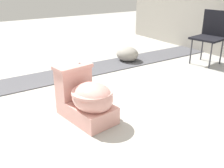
% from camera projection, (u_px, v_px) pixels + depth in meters
% --- Properties ---
extents(ground_plane, '(14.00, 14.00, 0.00)m').
position_uv_depth(ground_plane, '(88.00, 113.00, 2.72)').
color(ground_plane, '#A8A59E').
extents(gravel_strip, '(0.56, 8.00, 0.01)m').
position_uv_depth(gravel_strip, '(79.00, 72.00, 3.90)').
color(gravel_strip, '#4C4C51').
rests_on(gravel_strip, ground).
extents(toilet, '(0.68, 0.46, 0.52)m').
position_uv_depth(toilet, '(86.00, 98.00, 2.53)').
color(toilet, '#E09E93').
rests_on(toilet, ground).
extents(folding_chair_left, '(0.50, 0.50, 0.83)m').
position_uv_depth(folding_chair_left, '(212.00, 32.00, 4.15)').
color(folding_chair_left, black).
rests_on(folding_chair_left, ground).
extents(boulder_near, '(0.41, 0.35, 0.24)m').
position_uv_depth(boulder_near, '(127.00, 54.00, 4.39)').
color(boulder_near, gray).
rests_on(boulder_near, ground).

